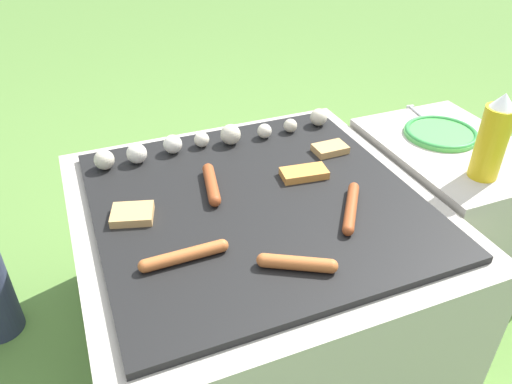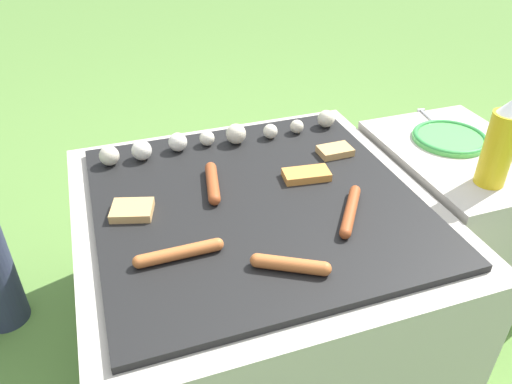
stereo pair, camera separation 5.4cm
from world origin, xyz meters
name	(u,v)px [view 1 (the left image)]	position (x,y,z in m)	size (l,w,h in m)	color
ground_plane	(256,326)	(0.00, 0.00, 0.00)	(14.00, 14.00, 0.00)	#567F38
grill	(256,269)	(0.00, 0.00, 0.23)	(0.86, 0.86, 0.46)	#B2AA9E
side_ledge	(439,210)	(0.63, 0.03, 0.23)	(0.38, 0.52, 0.46)	#B2AA9E
sausage_back_left	(184,256)	(-0.22, -0.15, 0.47)	(0.19, 0.03, 0.03)	#B7602D
sausage_front_left	(211,184)	(-0.09, 0.08, 0.47)	(0.06, 0.17, 0.03)	#93421E
sausage_front_right	(351,208)	(0.18, -0.13, 0.47)	(0.13, 0.17, 0.03)	#93421E
sausage_front_center	(297,263)	(-0.02, -0.26, 0.47)	(0.15, 0.10, 0.03)	#B7602D
bread_slice_center	(330,149)	(0.28, 0.14, 0.47)	(0.09, 0.06, 0.02)	tan
bread_slice_left	(132,214)	(-0.29, 0.04, 0.47)	(0.11, 0.10, 0.02)	tan
bread_slice_right	(304,173)	(0.15, 0.05, 0.47)	(0.12, 0.07, 0.02)	#D18438
mushroom_row	(209,139)	(-0.03, 0.29, 0.48)	(0.70, 0.07, 0.06)	beige
plate_colorful	(441,133)	(0.63, 0.10, 0.47)	(0.21, 0.21, 0.02)	#4CB24C
condiment_bottle	(493,139)	(0.58, -0.12, 0.57)	(0.07, 0.07, 0.23)	gold
fork_utensil	(420,115)	(0.66, 0.23, 0.46)	(0.04, 0.17, 0.01)	silver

